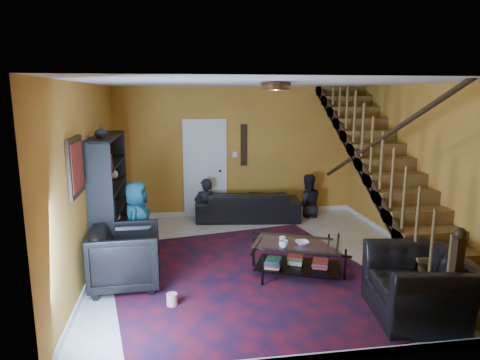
# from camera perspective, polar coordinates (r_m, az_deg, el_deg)

# --- Properties ---
(floor) EXTENTS (5.50, 5.50, 0.00)m
(floor) POSITION_cam_1_polar(r_m,az_deg,el_deg) (7.07, 2.87, -10.56)
(floor) COLOR beige
(floor) RESTS_ON ground
(room) EXTENTS (5.50, 5.50, 5.50)m
(room) POSITION_cam_1_polar(r_m,az_deg,el_deg) (8.17, -8.30, -7.22)
(room) COLOR gold
(room) RESTS_ON ground
(staircase) EXTENTS (0.95, 5.02, 3.18)m
(staircase) POSITION_cam_1_polar(r_m,az_deg,el_deg) (7.39, 19.32, 1.08)
(staircase) COLOR brown
(staircase) RESTS_ON floor
(bookshelf) EXTENTS (0.35, 1.80, 2.00)m
(bookshelf) POSITION_cam_1_polar(r_m,az_deg,el_deg) (7.29, -16.91, -2.39)
(bookshelf) COLOR black
(bookshelf) RESTS_ON floor
(door) EXTENTS (0.82, 0.05, 2.05)m
(door) POSITION_cam_1_polar(r_m,az_deg,el_deg) (9.31, -4.67, 1.35)
(door) COLOR silver
(door) RESTS_ON floor
(framed_picture) EXTENTS (0.04, 0.74, 0.74)m
(framed_picture) POSITION_cam_1_polar(r_m,az_deg,el_deg) (5.72, -21.06, 1.69)
(framed_picture) COLOR maroon
(framed_picture) RESTS_ON room
(wall_hanging) EXTENTS (0.14, 0.03, 0.90)m
(wall_hanging) POSITION_cam_1_polar(r_m,az_deg,el_deg) (9.33, 0.51, 4.68)
(wall_hanging) COLOR black
(wall_hanging) RESTS_ON room
(ceiling_fixture) EXTENTS (0.40, 0.40, 0.10)m
(ceiling_fixture) POSITION_cam_1_polar(r_m,az_deg,el_deg) (5.78, 4.77, 12.35)
(ceiling_fixture) COLOR #3F2814
(ceiling_fixture) RESTS_ON room
(rug) EXTENTS (4.44, 4.85, 0.02)m
(rug) POSITION_cam_1_polar(r_m,az_deg,el_deg) (6.36, 0.93, -13.04)
(rug) COLOR #4F0E18
(rug) RESTS_ON floor
(sofa) EXTENTS (2.27, 1.13, 0.64)m
(sofa) POSITION_cam_1_polar(r_m,az_deg,el_deg) (9.15, 1.05, -3.32)
(sofa) COLOR black
(sofa) RESTS_ON floor
(armchair_left) EXTENTS (0.97, 0.94, 0.86)m
(armchair_left) POSITION_cam_1_polar(r_m,az_deg,el_deg) (6.20, -14.96, -9.92)
(armchair_left) COLOR black
(armchair_left) RESTS_ON floor
(armchair_right) EXTENTS (1.22, 1.35, 0.78)m
(armchair_right) POSITION_cam_1_polar(r_m,az_deg,el_deg) (5.67, 22.80, -12.90)
(armchair_right) COLOR black
(armchair_right) RESTS_ON floor
(person_adult_a) EXTENTS (0.52, 0.37, 1.36)m
(person_adult_a) POSITION_cam_1_polar(r_m,az_deg,el_deg) (9.11, -4.52, -3.97)
(person_adult_a) COLOR black
(person_adult_a) RESTS_ON sofa
(person_adult_b) EXTENTS (0.68, 0.53, 1.39)m
(person_adult_b) POSITION_cam_1_polar(r_m,az_deg,el_deg) (9.52, 8.93, -3.34)
(person_adult_b) COLOR black
(person_adult_b) RESTS_ON sofa
(person_child) EXTENTS (0.54, 0.72, 1.33)m
(person_child) POSITION_cam_1_polar(r_m,az_deg,el_deg) (6.88, -13.52, -5.61)
(person_child) COLOR #164656
(person_child) RESTS_ON armchair_left
(coffee_table) EXTENTS (1.46, 1.18, 0.48)m
(coffee_table) POSITION_cam_1_polar(r_m,az_deg,el_deg) (6.50, 7.71, -10.00)
(coffee_table) COLOR black
(coffee_table) RESTS_ON floor
(cup_a) EXTENTS (0.17, 0.17, 0.10)m
(cup_a) POSITION_cam_1_polar(r_m,az_deg,el_deg) (6.21, 5.84, -8.49)
(cup_a) COLOR #999999
(cup_a) RESTS_ON coffee_table
(cup_b) EXTENTS (0.11, 0.11, 0.09)m
(cup_b) POSITION_cam_1_polar(r_m,az_deg,el_deg) (6.41, 5.67, -7.90)
(cup_b) COLOR #999999
(cup_b) RESTS_ON coffee_table
(bowl) EXTENTS (0.21, 0.21, 0.05)m
(bowl) POSITION_cam_1_polar(r_m,az_deg,el_deg) (6.37, 8.26, -8.29)
(bowl) COLOR #999999
(bowl) RESTS_ON coffee_table
(vase) EXTENTS (0.18, 0.18, 0.19)m
(vase) POSITION_cam_1_polar(r_m,az_deg,el_deg) (6.63, -18.07, 6.13)
(vase) COLOR #999999
(vase) RESTS_ON bookshelf
(popcorn_bucket) EXTENTS (0.15, 0.15, 0.16)m
(popcorn_bucket) POSITION_cam_1_polar(r_m,az_deg,el_deg) (5.66, -9.05, -15.45)
(popcorn_bucket) COLOR red
(popcorn_bucket) RESTS_ON rug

